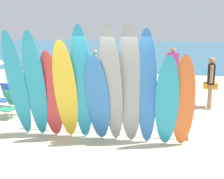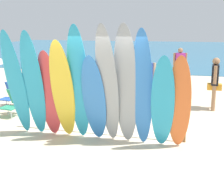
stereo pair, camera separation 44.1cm
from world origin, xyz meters
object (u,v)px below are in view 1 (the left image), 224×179
(surfboard_grey_7, at_px, (130,86))
(surfboard_teal_9, at_px, (167,102))
(surfboard_teal_4, at_px, (82,84))
(beachgoer_strolling, at_px, (173,63))
(beach_chair_striped, at_px, (22,88))
(beach_chair_blue, at_px, (10,103))
(surfboard_rack, at_px, (103,115))
(beachgoer_by_water, at_px, (95,62))
(beach_chair_red, at_px, (6,95))
(beachgoer_near_rack, at_px, (86,77))
(beachgoer_midbeach, at_px, (143,77))
(surfboard_yellow_3, at_px, (65,91))
(surfboard_grey_6, at_px, (112,86))
(surfboard_blue_8, at_px, (147,89))
(surfboard_blue_5, at_px, (98,99))
(beachgoer_photographing, at_px, (211,79))
(surfboard_orange_10, at_px, (183,102))
(surfboard_teal_0, at_px, (17,85))
(surfboard_teal_1, at_px, (35,86))
(surfboard_red_2, at_px, (51,95))

(surfboard_grey_7, xyz_separation_m, surfboard_teal_9, (0.84, -0.04, -0.33))
(surfboard_teal_4, relative_size, beachgoer_strolling, 1.63)
(surfboard_teal_4, relative_size, beach_chair_striped, 3.40)
(surfboard_teal_9, xyz_separation_m, beach_chair_blue, (-4.70, 1.42, -0.64))
(surfboard_rack, bearing_deg, beachgoer_strolling, 77.76)
(surfboard_rack, relative_size, beach_chair_blue, 5.28)
(beachgoer_by_water, distance_m, beach_chair_red, 6.59)
(beachgoer_near_rack, bearing_deg, surfboard_grey_7, 53.32)
(beach_chair_red, distance_m, beach_chair_blue, 1.19)
(beachgoer_midbeach, xyz_separation_m, beach_chair_red, (-4.50, -1.20, -0.58))
(surfboard_yellow_3, relative_size, surfboard_grey_6, 0.88)
(surfboard_grey_7, xyz_separation_m, beachgoer_near_rack, (-2.08, 3.49, -0.43))
(surfboard_teal_4, bearing_deg, surfboard_blue_8, -4.67)
(beachgoer_midbeach, xyz_separation_m, beachgoer_by_water, (-3.08, 5.22, -0.13))
(surfboard_teal_9, bearing_deg, surfboard_grey_7, 173.06)
(beachgoer_near_rack, bearing_deg, beach_chair_blue, -17.69)
(surfboard_blue_5, xyz_separation_m, beachgoer_by_water, (-2.40, 8.77, -0.17))
(surfboard_yellow_3, distance_m, beachgoer_photographing, 5.29)
(surfboard_blue_8, bearing_deg, surfboard_orange_10, 5.21)
(beach_chair_blue, distance_m, beach_chair_striped, 2.26)
(surfboard_grey_6, xyz_separation_m, beach_chair_striped, (-4.21, 3.60, -0.96))
(surfboard_rack, bearing_deg, surfboard_teal_0, -162.95)
(surfboard_yellow_3, xyz_separation_m, beach_chair_striped, (-3.10, 3.59, -0.79))
(beach_chair_red, bearing_deg, surfboard_teal_1, -41.71)
(surfboard_orange_10, relative_size, beach_chair_blue, 2.68)
(surfboard_grey_6, height_order, beachgoer_near_rack, surfboard_grey_6)
(surfboard_blue_5, distance_m, beachgoer_photographing, 4.74)
(surfboard_grey_7, relative_size, beachgoer_photographing, 1.64)
(surfboard_blue_8, relative_size, beachgoer_midbeach, 1.56)
(surfboard_teal_0, xyz_separation_m, beachgoer_by_water, (-0.42, 8.86, -0.44))
(surfboard_grey_7, bearing_deg, surfboard_teal_4, -176.25)
(surfboard_yellow_3, distance_m, beachgoer_midbeach, 3.89)
(surfboard_teal_0, xyz_separation_m, surfboard_grey_7, (2.73, 0.10, 0.07))
(surfboard_teal_4, distance_m, surfboard_orange_10, 2.34)
(surfboard_blue_8, distance_m, beachgoer_near_rack, 4.29)
(surfboard_rack, relative_size, surfboard_teal_1, 1.58)
(surfboard_teal_9, relative_size, beach_chair_striped, 2.64)
(beachgoer_photographing, height_order, beach_chair_blue, beachgoer_photographing)
(surfboard_teal_1, distance_m, beachgoer_strolling, 8.71)
(surfboard_teal_4, relative_size, surfboard_orange_10, 1.30)
(surfboard_red_2, height_order, surfboard_teal_4, surfboard_teal_4)
(surfboard_yellow_3, distance_m, beach_chair_blue, 2.87)
(surfboard_orange_10, xyz_separation_m, beachgoer_midbeach, (-1.27, 3.50, -0.06))
(surfboard_yellow_3, height_order, surfboard_grey_7, surfboard_grey_7)
(surfboard_blue_8, height_order, beachgoer_near_rack, surfboard_blue_8)
(surfboard_teal_1, distance_m, beach_chair_blue, 2.34)
(surfboard_blue_5, distance_m, beach_chair_blue, 3.46)
(surfboard_blue_5, xyz_separation_m, surfboard_orange_10, (1.94, 0.05, 0.02))
(surfboard_teal_1, xyz_separation_m, surfboard_blue_8, (2.65, 0.08, 0.03))
(beach_chair_striped, bearing_deg, surfboard_teal_4, -21.73)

